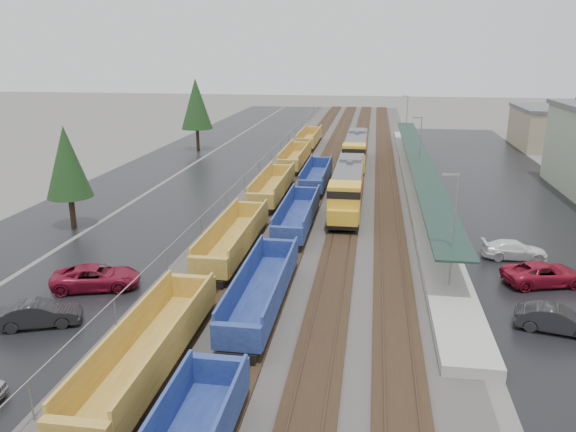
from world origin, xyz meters
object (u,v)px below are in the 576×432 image
object	(u,v)px
locomotive_trail	(356,150)
parked_car_east_a	(556,320)
locomotive_lead	(348,187)
parked_car_west_b	(39,314)
parked_car_east_b	(544,274)
parked_car_east_c	(514,250)
well_string_yellow	(257,210)
storage_tank	(529,119)
well_string_blue	(262,291)
parked_car_west_c	(96,277)

from	to	relation	value
locomotive_trail	parked_car_east_a	world-z (taller)	locomotive_trail
locomotive_lead	locomotive_trail	xyz separation A→B (m)	(0.00, 21.00, 0.00)
parked_car_east_a	locomotive_trail	bearing A→B (deg)	29.27
parked_car_west_b	parked_car_east_b	bearing A→B (deg)	-92.04
parked_car_east_c	well_string_yellow	bearing A→B (deg)	70.63
storage_tank	well_string_blue	bearing A→B (deg)	-113.36
well_string_yellow	parked_car_east_b	world-z (taller)	well_string_yellow
locomotive_trail	well_string_blue	xyz separation A→B (m)	(-4.00, -43.91, -1.11)
well_string_blue	parked_car_west_c	size ratio (longest dim) A/B	13.76
storage_tank	parked_car_east_a	xyz separation A→B (m)	(-18.11, -81.33, -1.94)
parked_car_east_a	parked_car_east_b	xyz separation A→B (m)	(1.15, 6.81, 0.03)
parked_car_east_a	parked_car_east_b	world-z (taller)	parked_car_east_b
parked_car_west_c	parked_car_east_c	size ratio (longest dim) A/B	1.19
parked_car_west_b	parked_car_east_a	distance (m)	29.24
parked_car_east_a	well_string_blue	bearing A→B (deg)	101.79
parked_car_west_b	parked_car_east_c	xyz separation A→B (m)	(29.32, 15.39, -0.06)
well_string_yellow	parked_car_west_c	world-z (taller)	well_string_yellow
well_string_blue	parked_car_west_b	bearing A→B (deg)	-161.09
locomotive_trail	parked_car_east_c	world-z (taller)	locomotive_trail
parked_car_east_c	locomotive_lead	bearing A→B (deg)	45.44
well_string_yellow	parked_car_west_c	distance (m)	17.81
well_string_yellow	storage_tank	xyz separation A→B (m)	(38.96, 63.49, 1.48)
storage_tank	parked_car_east_c	xyz separation A→B (m)	(-17.79, -69.72, -1.98)
well_string_yellow	parked_car_east_b	distance (m)	24.61
parked_car_east_a	parked_car_east_c	distance (m)	11.62
locomotive_lead	parked_car_east_b	distance (m)	21.67
parked_car_west_c	parked_car_east_c	bearing A→B (deg)	-87.20
storage_tank	parked_car_west_c	world-z (taller)	storage_tank
well_string_yellow	parked_car_east_c	bearing A→B (deg)	-16.38
locomotive_lead	well_string_yellow	xyz separation A→B (m)	(-8.00, -5.46, -1.08)
parked_car_west_b	locomotive_trail	bearing A→B (deg)	-39.97
well_string_blue	parked_car_east_b	distance (m)	19.11
parked_car_west_c	parked_car_east_c	distance (m)	30.29
parked_car_west_c	storage_tank	bearing A→B (deg)	-46.59
locomotive_trail	parked_car_west_b	bearing A→B (deg)	-108.57
locomotive_lead	well_string_blue	size ratio (longest dim) A/B	0.24
storage_tank	parked_car_east_c	world-z (taller)	storage_tank
well_string_blue	parked_car_east_b	size ratio (longest dim) A/B	14.27
storage_tank	parked_car_east_c	distance (m)	71.98
locomotive_trail	parked_car_east_c	bearing A→B (deg)	-68.05
well_string_blue	parked_car_east_b	world-z (taller)	well_string_blue
locomotive_trail	well_string_yellow	size ratio (longest dim) A/B	0.19
parked_car_east_a	parked_car_east_b	distance (m)	6.91
well_string_yellow	parked_car_west_b	distance (m)	23.10
parked_car_west_c	parked_car_east_b	size ratio (longest dim) A/B	1.04
locomotive_lead	storage_tank	size ratio (longest dim) A/B	3.49
parked_car_east_b	locomotive_lead	bearing A→B (deg)	24.81
parked_car_east_b	parked_car_west_c	bearing A→B (deg)	84.41
locomotive_trail	parked_car_west_c	distance (m)	45.36
well_string_yellow	well_string_blue	world-z (taller)	well_string_yellow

